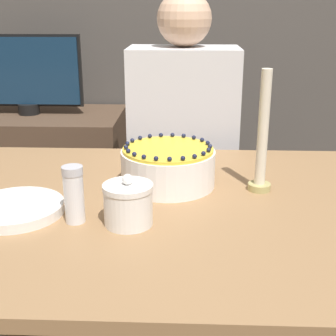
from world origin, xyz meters
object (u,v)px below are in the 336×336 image
at_px(cake, 168,167).
at_px(sugar_shaker, 74,194).
at_px(tv_monitor, 26,73).
at_px(sugar_bowl, 128,204).
at_px(candle, 262,142).
at_px(person_man_blue_shirt, 183,182).

xyz_separation_m(cake, sugar_shaker, (-0.20, -0.24, 0.01)).
height_order(sugar_shaker, tv_monitor, tv_monitor).
relative_size(sugar_bowl, candle, 0.37).
height_order(sugar_shaker, candle, candle).
distance_m(cake, tv_monitor, 1.22).
relative_size(person_man_blue_shirt, tv_monitor, 2.39).
distance_m(person_man_blue_shirt, tv_monitor, 0.94).
distance_m(sugar_shaker, person_man_blue_shirt, 0.84).
relative_size(cake, person_man_blue_shirt, 0.20).
xyz_separation_m(candle, person_man_blue_shirt, (-0.21, 0.56, -0.33)).
height_order(sugar_bowl, person_man_blue_shirt, person_man_blue_shirt).
height_order(person_man_blue_shirt, tv_monitor, person_man_blue_shirt).
bearing_deg(sugar_shaker, sugar_bowl, -3.12).
xyz_separation_m(sugar_bowl, tv_monitor, (-0.63, 1.23, 0.11)).
relative_size(sugar_bowl, sugar_shaker, 0.90).
height_order(cake, person_man_blue_shirt, person_man_blue_shirt).
bearing_deg(person_man_blue_shirt, cake, 86.15).
bearing_deg(cake, sugar_shaker, -130.14).
relative_size(cake, sugar_shaker, 1.92).
distance_m(cake, person_man_blue_shirt, 0.59).
bearing_deg(sugar_bowl, candle, 33.92).
height_order(cake, sugar_bowl, sugar_bowl).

